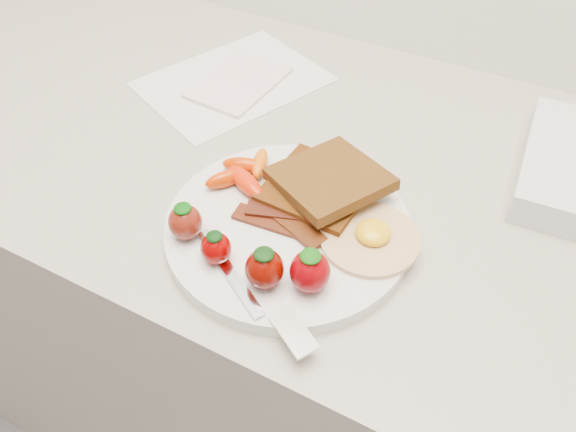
% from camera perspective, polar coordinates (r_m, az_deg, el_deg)
% --- Properties ---
extents(counter, '(2.00, 0.60, 0.90)m').
position_cam_1_polar(counter, '(1.06, 4.77, -13.88)').
color(counter, gray).
rests_on(counter, ground).
extents(plate, '(0.27, 0.27, 0.02)m').
position_cam_1_polar(plate, '(0.62, 0.00, -1.22)').
color(plate, silver).
rests_on(plate, counter).
extents(toast_lower, '(0.11, 0.11, 0.01)m').
position_cam_1_polar(toast_lower, '(0.64, 3.04, 2.78)').
color(toast_lower, black).
rests_on(toast_lower, plate).
extents(toast_upper, '(0.15, 0.15, 0.03)m').
position_cam_1_polar(toast_upper, '(0.63, 4.25, 3.80)').
color(toast_upper, black).
rests_on(toast_upper, toast_lower).
extents(fried_egg, '(0.12, 0.12, 0.02)m').
position_cam_1_polar(fried_egg, '(0.60, 8.38, -2.09)').
color(fried_egg, beige).
rests_on(fried_egg, plate).
extents(bacon_strips, '(0.11, 0.06, 0.01)m').
position_cam_1_polar(bacon_strips, '(0.61, -0.39, -0.27)').
color(bacon_strips, black).
rests_on(bacon_strips, plate).
extents(baby_carrots, '(0.08, 0.09, 0.02)m').
position_cam_1_polar(baby_carrots, '(0.66, -4.44, 4.35)').
color(baby_carrots, '#BE3000').
rests_on(baby_carrots, plate).
extents(strawberries, '(0.18, 0.06, 0.05)m').
position_cam_1_polar(strawberries, '(0.56, -3.73, -3.90)').
color(strawberries, maroon).
rests_on(strawberries, plate).
extents(fork, '(0.18, 0.09, 0.00)m').
position_cam_1_polar(fork, '(0.55, -3.16, -8.27)').
color(fork, silver).
rests_on(fork, plate).
extents(paper_sheet, '(0.28, 0.31, 0.00)m').
position_cam_1_polar(paper_sheet, '(0.87, -5.59, 13.43)').
color(paper_sheet, silver).
rests_on(paper_sheet, counter).
extents(notepad, '(0.11, 0.15, 0.01)m').
position_cam_1_polar(notepad, '(0.86, -5.02, 13.37)').
color(notepad, silver).
rests_on(notepad, paper_sheet).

